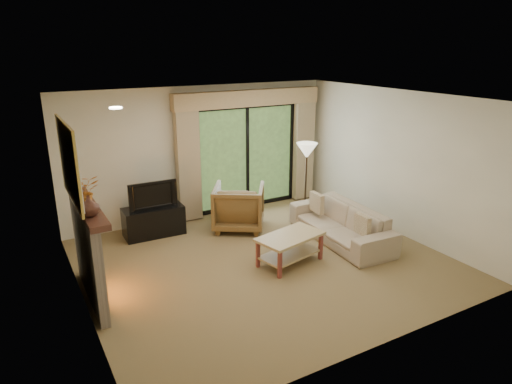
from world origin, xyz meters
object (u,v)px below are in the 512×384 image
media_console (154,221)px  sofa (341,223)px  armchair (239,207)px  coffee_table (290,249)px

media_console → sofa: bearing=-31.9°
armchair → coffee_table: (0.03, -1.70, -0.19)m
armchair → sofa: 1.91m
armchair → sofa: armchair is taller
media_console → armchair: armchair is taller
media_console → coffee_table: size_ratio=1.00×
coffee_table → armchair: bearing=78.2°
media_console → sofa: size_ratio=0.50×
media_console → coffee_table: 2.66m
coffee_table → media_console: bearing=112.3°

